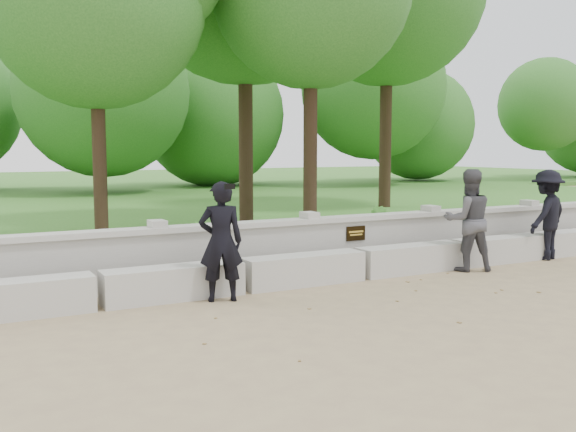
# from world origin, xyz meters

# --- Properties ---
(ground) EXTENTS (80.00, 80.00, 0.00)m
(ground) POSITION_xyz_m (0.00, 0.00, 0.00)
(ground) COLOR #9A865E
(ground) RESTS_ON ground
(lawn) EXTENTS (40.00, 22.00, 0.25)m
(lawn) POSITION_xyz_m (0.00, 14.00, 0.12)
(lawn) COLOR #2E6520
(lawn) RESTS_ON ground
(concrete_bench) EXTENTS (11.90, 0.45, 0.45)m
(concrete_bench) POSITION_xyz_m (0.00, 1.90, 0.22)
(concrete_bench) COLOR #B1AEA7
(concrete_bench) RESTS_ON ground
(parapet_wall) EXTENTS (12.50, 0.35, 0.90)m
(parapet_wall) POSITION_xyz_m (0.00, 2.60, 0.46)
(parapet_wall) COLOR #A6A49D
(parapet_wall) RESTS_ON ground
(man_main) EXTENTS (0.67, 0.61, 1.59)m
(man_main) POSITION_xyz_m (-2.47, 1.52, 0.80)
(man_main) COLOR black
(man_main) RESTS_ON ground
(visitor_left) EXTENTS (1.00, 0.90, 1.68)m
(visitor_left) POSITION_xyz_m (1.94, 1.59, 0.84)
(visitor_left) COLOR #444349
(visitor_left) RESTS_ON ground
(visitor_mid) EXTENTS (1.19, 0.89, 1.64)m
(visitor_mid) POSITION_xyz_m (3.96, 1.72, 0.82)
(visitor_mid) COLOR black
(visitor_mid) RESTS_ON ground
(shrub_a) EXTENTS (0.39, 0.35, 0.62)m
(shrub_a) POSITION_xyz_m (-2.10, 3.30, 0.56)
(shrub_a) COLOR #41862D
(shrub_a) RESTS_ON lawn
(shrub_b) EXTENTS (0.41, 0.46, 0.68)m
(shrub_b) POSITION_xyz_m (1.53, 3.49, 0.59)
(shrub_b) COLOR #41862D
(shrub_b) RESTS_ON lawn
(shrub_c) EXTENTS (0.58, 0.55, 0.51)m
(shrub_c) POSITION_xyz_m (4.50, 3.30, 0.51)
(shrub_c) COLOR #41862D
(shrub_c) RESTS_ON lawn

